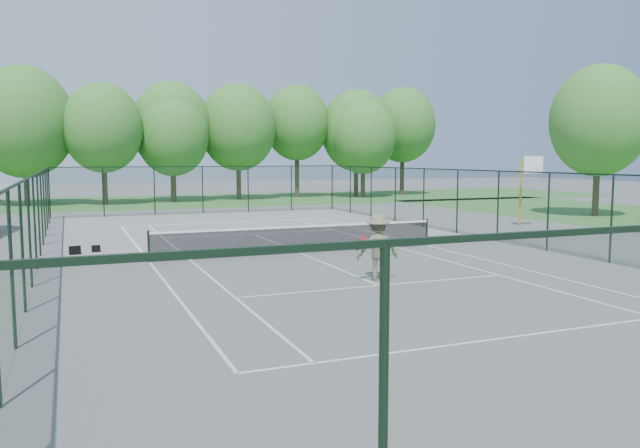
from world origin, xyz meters
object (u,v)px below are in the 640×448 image
(basketball_goal, at_px, (528,177))
(tennis_player, at_px, (378,247))
(tennis_net, at_px, (300,238))
(sports_bag_a, at_px, (75,250))

(basketball_goal, distance_m, tennis_player, 16.98)
(tennis_net, bearing_deg, basketball_goal, 16.61)
(basketball_goal, xyz_separation_m, tennis_player, (-13.75, -9.83, -1.60))
(tennis_net, height_order, tennis_player, tennis_player)
(tennis_player, bearing_deg, basketball_goal, 35.56)
(sports_bag_a, height_order, tennis_player, tennis_player)
(tennis_net, bearing_deg, sports_bag_a, 159.96)
(sports_bag_a, relative_size, tennis_player, 0.20)
(sports_bag_a, bearing_deg, tennis_player, -56.05)
(tennis_player, bearing_deg, tennis_net, 93.56)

